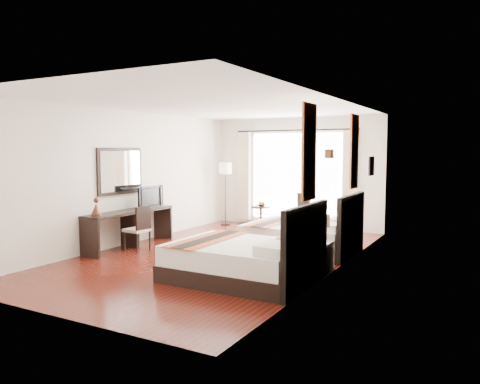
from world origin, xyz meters
The scene contains 29 objects.
floor centered at (0.00, 0.00, -0.01)m, with size 4.50×7.50×0.01m, color #37120A.
ceiling centered at (0.00, 0.00, 2.79)m, with size 4.50×7.50×0.02m, color white.
wall_headboard centered at (2.25, 0.00, 1.40)m, with size 0.01×7.50×2.80m, color silver.
wall_desk centered at (-2.25, 0.00, 1.40)m, with size 0.01×7.50×2.80m, color silver.
wall_window centered at (0.00, 3.75, 1.40)m, with size 4.50×0.01×2.80m, color silver.
wall_entry centered at (0.00, -3.75, 1.40)m, with size 4.50×0.01×2.80m, color silver.
window_glass centered at (0.00, 3.73, 1.30)m, with size 2.40×0.02×2.20m, color white.
sheer_curtain centered at (0.00, 3.67, 1.30)m, with size 2.30×0.02×2.10m, color white.
drape_left centered at (-1.45, 3.63, 1.28)m, with size 0.35×0.14×2.35m, color beige.
drape_right centered at (1.45, 3.63, 1.28)m, with size 0.35×0.14×2.35m, color beige.
art_panel_near centered at (2.23, -1.26, 1.95)m, with size 0.03×0.50×1.35m, color maroon.
art_panel_far centered at (2.23, 1.06, 1.95)m, with size 0.03×0.50×1.35m, color maroon.
wall_sconce centered at (2.19, -0.25, 1.92)m, with size 0.10×0.14×0.14m, color #452918.
mirror_frame centered at (-2.22, -0.27, 1.55)m, with size 0.04×1.25×0.95m, color black.
mirror_glass centered at (-2.19, -0.27, 1.55)m, with size 0.01×1.12×0.82m, color white.
bed_near centered at (1.23, -1.26, 0.31)m, with size 2.15×1.68×1.21m.
bed_far centered at (1.27, 1.06, 0.30)m, with size 2.07×1.61×1.16m.
nightstand centered at (2.02, -0.25, 0.24)m, with size 0.41×0.51×0.49m, color black.
table_lamp centered at (2.04, -0.11, 0.79)m, with size 0.27×0.27×0.42m.
vase centered at (2.05, -0.45, 0.57)m, with size 0.14×0.14×0.14m, color black.
console_desk centered at (-1.99, -0.27, 0.38)m, with size 0.50×2.20×0.76m, color black.
television centered at (-1.97, 0.28, 0.99)m, with size 0.81×0.11×0.47m, color black.
bronze_figurine centered at (-1.99, -1.16, 0.90)m, with size 0.20×0.20×0.30m, color #452918, non-canonical shape.
desk_chair centered at (-1.62, -0.45, 0.27)m, with size 0.44×0.44×0.89m.
floor_lamp centered at (-1.76, 3.16, 1.40)m, with size 0.33×0.33×1.65m.
side_table centered at (-0.66, 3.06, 0.29)m, with size 0.49×0.49×0.57m, color black.
fruit_bowl centered at (-0.64, 3.07, 0.60)m, with size 0.20×0.20×0.05m, color #49291A.
window_chair centered at (0.38, 2.98, 0.29)m, with size 0.58×0.58×0.94m.
jute_rug centered at (0.10, 2.24, 0.01)m, with size 1.36×0.93×0.01m, color tan.
Camera 1 is at (4.54, -7.42, 1.97)m, focal length 35.00 mm.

